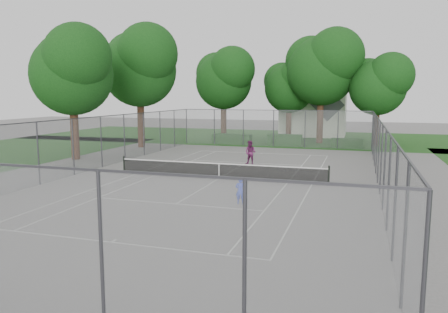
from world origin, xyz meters
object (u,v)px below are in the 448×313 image
(house, at_px, (314,104))
(girl_player, at_px, (240,191))
(tennis_net, at_px, (219,170))
(woman_player, at_px, (250,153))

(house, xyz_separation_m, girl_player, (0.33, -35.11, -3.18))
(girl_player, bearing_deg, tennis_net, -73.14)
(house, height_order, woman_player, house)
(girl_player, xyz_separation_m, woman_player, (-2.30, 11.24, 0.24))
(tennis_net, distance_m, woman_player, 5.81)
(tennis_net, xyz_separation_m, woman_player, (0.50, 5.78, 0.34))
(woman_player, bearing_deg, house, 97.79)
(house, bearing_deg, tennis_net, -94.76)
(house, xyz_separation_m, woman_player, (-1.97, -23.86, -2.94))
(tennis_net, height_order, house, house)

